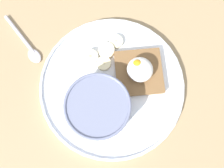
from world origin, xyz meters
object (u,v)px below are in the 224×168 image
object	(u,v)px
toast_slice	(139,73)
poached_egg	(140,69)
banana_slice_left	(91,57)
spoon	(27,44)
banana_slice_front	(106,50)
oatmeal_bowl	(98,108)
banana_slice_back	(104,63)
banana_slice_right	(116,42)

from	to	relation	value
toast_slice	poached_egg	world-z (taller)	poached_egg
banana_slice_left	spoon	world-z (taller)	banana_slice_left
toast_slice	poached_egg	size ratio (longest dim) A/B	2.48
poached_egg	banana_slice_front	size ratio (longest dim) A/B	1.07
poached_egg	spoon	distance (cm)	25.31
banana_slice_front	toast_slice	bearing A→B (deg)	-14.39
banana_slice_front	banana_slice_left	xyz separation A→B (cm)	(-2.51, -2.63, 0.17)
banana_slice_front	spoon	bearing A→B (deg)	-164.48
oatmeal_bowl	banana_slice_back	distance (cm)	9.96
poached_egg	spoon	size ratio (longest dim) A/B	0.42
oatmeal_bowl	poached_egg	xyz separation A→B (cm)	(4.71, 10.07, 0.24)
banana_slice_front	banana_slice_right	bearing A→B (deg)	67.32
banana_slice_front	spoon	size ratio (longest dim) A/B	0.39
banana_slice_back	toast_slice	bearing A→B (deg)	6.04
banana_slice_back	banana_slice_front	bearing A→B (deg)	100.84
banana_slice_right	spoon	size ratio (longest dim) A/B	0.32
banana_slice_front	spoon	world-z (taller)	banana_slice_front
toast_slice	banana_slice_left	bearing A→B (deg)	-176.98
banana_slice_left	banana_slice_right	size ratio (longest dim) A/B	0.85
poached_egg	banana_slice_right	distance (cm)	8.77
toast_slice	banana_slice_back	xyz separation A→B (cm)	(-7.51, -0.80, -0.40)
banana_slice_right	banana_slice_back	bearing A→B (deg)	-95.75
poached_egg	banana_slice_back	distance (cm)	7.99
banana_slice_back	oatmeal_bowl	bearing A→B (deg)	-73.52
poached_egg	banana_slice_right	bearing A→B (deg)	145.91
oatmeal_bowl	poached_egg	size ratio (longest dim) A/B	2.38
toast_slice	spoon	world-z (taller)	toast_slice
banana_slice_left	spoon	size ratio (longest dim) A/B	0.27
oatmeal_bowl	toast_slice	world-z (taller)	oatmeal_bowl
poached_egg	spoon	bearing A→B (deg)	-173.88
poached_egg	banana_slice_left	distance (cm)	10.82
poached_egg	banana_slice_front	distance (cm)	8.67
oatmeal_bowl	banana_slice_left	xyz separation A→B (cm)	(-5.79, 9.47, -2.31)
banana_slice_back	banana_slice_right	world-z (taller)	same
toast_slice	banana_slice_front	distance (cm)	8.33
toast_slice	banana_slice_front	size ratio (longest dim) A/B	2.65
banana_slice_back	banana_slice_right	size ratio (longest dim) A/B	0.79
oatmeal_bowl	banana_slice_front	bearing A→B (deg)	105.17
spoon	toast_slice	bearing A→B (deg)	6.00
toast_slice	spoon	distance (cm)	25.12
poached_egg	banana_slice_left	world-z (taller)	poached_egg
oatmeal_bowl	banana_slice_front	size ratio (longest dim) A/B	2.56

